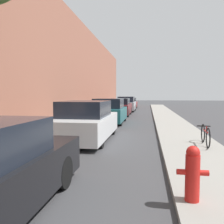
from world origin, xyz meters
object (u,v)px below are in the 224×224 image
Objects in this scene: parked_car_white at (86,122)px; parked_car_silver at (126,104)px; fire_hydrant at (193,173)px; bicycle at (205,135)px; parked_car_maroon at (120,107)px; parked_car_teal at (109,112)px; parked_car_red at (130,103)px.

parked_car_white is 1.06× the size of parked_car_silver.
bicycle is at bearing 74.62° from fire_hydrant.
parked_car_white reaches higher than bicycle.
bicycle is (4.26, -11.81, -0.25)m from parked_car_maroon.
bicycle is at bearing -56.20° from parked_car_teal.
parked_car_white is 1.01× the size of parked_car_maroon.
parked_car_silver is at bearing 89.36° from parked_car_teal.
parked_car_teal is at bearing 90.03° from parked_car_white.
parked_car_silver reaches higher than parked_car_teal.
parked_car_red is (-0.05, 5.29, -0.09)m from parked_car_silver.
parked_car_red is 5.01× the size of fire_hydrant.
parked_car_teal is 7.68m from bicycle.
parked_car_teal is 0.91× the size of parked_car_red.
fire_hydrant is at bearing -73.85° from parked_car_teal.
parked_car_teal is 10.59m from parked_car_silver.
fire_hydrant is 0.55× the size of bicycle.
bicycle is (4.27, -6.38, -0.27)m from parked_car_teal.
parked_car_teal is 4.54× the size of fire_hydrant.
parked_car_teal is 0.94× the size of parked_car_silver.
parked_car_white reaches higher than parked_car_maroon.
parked_car_white is 6.03m from fire_hydrant.
parked_car_maroon is 2.79× the size of bicycle.
parked_car_silver is 4.85× the size of fire_hydrant.
parked_car_red is at bearing 104.14° from bicycle.
parked_car_white is at bearing -90.01° from parked_car_maroon.
parked_car_silver reaches higher than parked_car_white.
parked_car_white is at bearing 171.70° from bicycle.
parked_car_red reaches higher than bicycle.
bicycle is (4.15, -16.96, -0.29)m from parked_car_silver.
parked_car_silver is at bearing -89.46° from parked_car_red.
parked_car_teal reaches higher than parked_car_white.
parked_car_silver is at bearing 97.96° from fire_hydrant.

